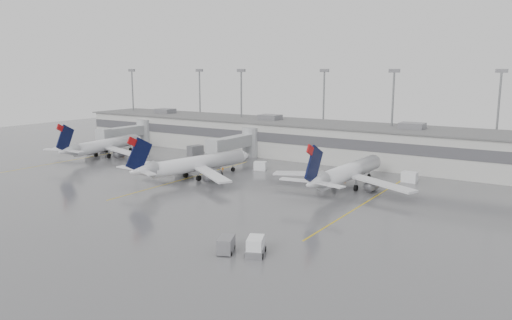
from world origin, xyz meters
The scene contains 18 objects.
ground centered at (0.00, 0.00, 0.00)m, with size 260.00×260.00×0.00m, color #515154.
terminal centered at (-0.01, 57.98, 4.17)m, with size 152.00×17.00×9.45m.
light_masts centered at (0.00, 63.75, 12.03)m, with size 142.40×8.00×20.60m.
jet_bridge_left centered at (-55.50, 45.72, 3.87)m, with size 4.00×17.20×7.00m.
jet_bridge_right centered at (-20.50, 45.72, 3.87)m, with size 4.00×17.20×7.00m.
stand_markings centered at (0.00, 24.00, 0.01)m, with size 105.25×40.00×0.01m.
jet_far_left centered at (-49.47, 30.66, 2.87)m, with size 25.19×28.42×9.23m.
jet_mid_left centered at (-16.08, 23.88, 2.92)m, with size 25.34×28.70×9.40m.
jet_mid_right centered at (11.35, 32.04, 2.96)m, with size 26.27×29.47×9.53m.
baggage_tug centered at (15.17, -2.89, 0.80)m, with size 3.07×3.70×2.05m.
baggage_cart centered at (11.97, -4.09, 0.94)m, with size 2.61×3.23×1.81m.
gse_uld_a centered at (-41.83, 35.58, 0.90)m, with size 2.53×1.69×1.79m, color white.
gse_uld_b centered at (-10.05, 37.81, 0.87)m, with size 2.47×1.65×1.75m, color white.
gse_uld_c centered at (19.07, 43.34, 0.96)m, with size 2.71×1.81×1.92m, color white.
gse_loader centered at (-33.52, 45.22, 1.12)m, with size 2.24×3.58×2.24m, color slate.
cone_a centered at (-46.81, 34.22, 0.40)m, with size 0.50×0.50×0.79m, color #E26304.
cone_b centered at (-16.86, 34.02, 0.31)m, with size 0.40×0.40×0.63m, color #E26304.
cone_c centered at (8.80, 37.77, 0.39)m, with size 0.49×0.49×0.77m, color #E26304.
Camera 1 is at (44.06, -47.46, 20.52)m, focal length 35.00 mm.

